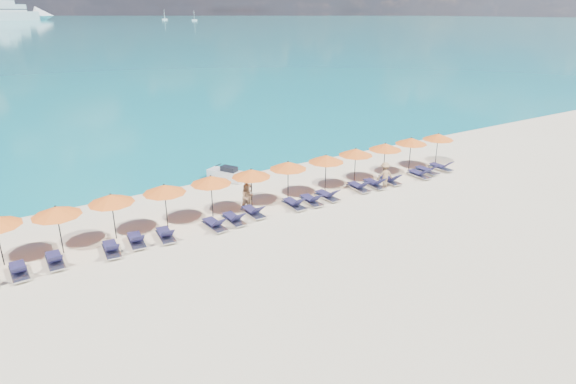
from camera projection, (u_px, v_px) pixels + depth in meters
ground at (322, 234)px, 23.15m from camera, size 1400.00×1400.00×0.00m
sailboat_near at (165, 19)px, 545.21m from camera, size 6.04×2.01×11.08m
sailboat_far at (194, 20)px, 509.16m from camera, size 5.50×1.83×10.09m
jetski at (227, 174)px, 30.44m from camera, size 1.96×2.64×0.89m
beachgoer_a at (247, 194)px, 25.84m from camera, size 0.63×0.42×1.71m
beachgoer_b at (247, 197)px, 25.68m from camera, size 0.74×0.45×1.47m
beachgoer_c at (385, 175)px, 28.94m from camera, size 1.11×0.71×1.59m
umbrella_1 at (56, 211)px, 20.61m from camera, size 2.10×2.10×2.28m
umbrella_2 at (111, 199)px, 21.96m from camera, size 2.10×2.10×2.28m
umbrella_3 at (164, 189)px, 23.18m from camera, size 2.10×2.10×2.28m
umbrella_4 at (211, 180)px, 24.41m from camera, size 2.10×2.10×2.28m
umbrella_5 at (251, 173)px, 25.43m from camera, size 2.10×2.10×2.28m
umbrella_6 at (288, 165)px, 26.71m from camera, size 2.10×2.10×2.28m
umbrella_7 at (326, 159)px, 27.92m from camera, size 2.10×2.10×2.28m
umbrella_8 at (356, 152)px, 29.24m from camera, size 2.10×2.10×2.28m
umbrella_9 at (385, 147)px, 30.38m from camera, size 2.10×2.10×2.28m
umbrella_10 at (411, 141)px, 31.72m from camera, size 2.10×2.10×2.28m
umbrella_11 at (438, 137)px, 32.78m from camera, size 2.10×2.10×2.28m
lounger_1 at (19, 271)px, 19.40m from camera, size 0.68×1.72×0.66m
lounger_2 at (55, 260)px, 20.24m from camera, size 0.64×1.71×0.66m
lounger_3 at (111, 249)px, 21.18m from camera, size 0.76×1.75×0.66m
lounger_4 at (136, 240)px, 22.01m from camera, size 0.79×1.75×0.66m
lounger_5 at (166, 235)px, 22.53m from camera, size 0.78×1.75×0.66m
lounger_6 at (215, 224)px, 23.61m from camera, size 0.74×1.74×0.66m
lounger_7 at (234, 219)px, 24.25m from camera, size 0.68×1.72×0.66m
lounger_8 at (253, 212)px, 25.09m from camera, size 0.68×1.72×0.66m
lounger_9 at (294, 204)px, 26.14m from camera, size 0.65×1.71×0.66m
lounger_10 at (311, 200)px, 26.65m from camera, size 0.71×1.73×0.66m
lounger_11 at (327, 195)px, 27.31m from camera, size 0.70×1.73×0.66m
lounger_12 at (359, 187)px, 28.65m from camera, size 0.73×1.74×0.66m
lounger_13 at (374, 184)px, 29.17m from camera, size 0.74×1.74×0.66m
lounger_14 at (390, 180)px, 29.83m from camera, size 0.76×1.75×0.66m
lounger_15 at (419, 174)px, 30.90m from camera, size 0.70×1.73×0.66m
lounger_16 at (427, 170)px, 31.61m from camera, size 0.72×1.73×0.66m
lounger_17 at (441, 167)px, 32.29m from camera, size 0.73×1.74×0.66m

